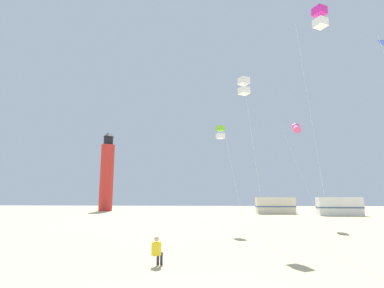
# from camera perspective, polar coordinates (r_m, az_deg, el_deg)

# --- Properties ---
(kite_flyer_standing) EXTENTS (0.42, 0.55, 1.16)m
(kite_flyer_standing) POSITION_cam_1_polar(r_m,az_deg,el_deg) (13.31, -6.44, -18.85)
(kite_flyer_standing) COLOR yellow
(kite_flyer_standing) RESTS_ON ground
(kite_box_white) EXTENTS (1.54, 1.54, 10.74)m
(kite_box_white) POSITION_cam_1_polar(r_m,az_deg,el_deg) (21.56, 9.54, 10.45)
(kite_box_white) COLOR silver
(kite_box_white) RESTS_ON ground
(kite_box_magenta) EXTENTS (1.59, 1.77, 13.02)m
(kite_box_magenta) POSITION_cam_1_polar(r_m,az_deg,el_deg) (19.56, 22.49, 20.69)
(kite_box_magenta) COLOR silver
(kite_box_magenta) RESTS_ON ground
(kite_tube_rainbow) EXTENTS (3.29, 3.13, 10.53)m
(kite_tube_rainbow) POSITION_cam_1_polar(r_m,az_deg,el_deg) (33.77, 18.61, 2.81)
(kite_tube_rainbow) COLOR silver
(kite_tube_rainbow) RESTS_ON ground
(kite_box_lime) EXTENTS (2.35, 2.35, 9.05)m
(kite_box_lime) POSITION_cam_1_polar(r_m,az_deg,el_deg) (27.73, 5.25, 2.14)
(kite_box_lime) COLOR silver
(kite_box_lime) RESTS_ON ground
(lighthouse_distant) EXTENTS (2.80, 2.80, 16.80)m
(lighthouse_distant) POSITION_cam_1_polar(r_m,az_deg,el_deg) (68.58, -15.41, -5.25)
(lighthouse_distant) COLOR red
(lighthouse_distant) RESTS_ON ground
(rv_van_cream) EXTENTS (6.55, 2.66, 2.80)m
(rv_van_cream) POSITION_cam_1_polar(r_m,az_deg,el_deg) (55.66, 15.09, -10.92)
(rv_van_cream) COLOR beige
(rv_van_cream) RESTS_ON ground
(rv_van_white) EXTENTS (6.55, 2.66, 2.80)m
(rv_van_white) POSITION_cam_1_polar(r_m,az_deg,el_deg) (53.40, 25.49, -10.36)
(rv_van_white) COLOR white
(rv_van_white) RESTS_ON ground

